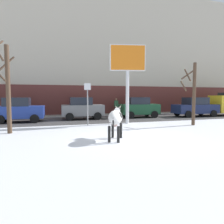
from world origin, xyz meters
name	(u,v)px	position (x,y,z in m)	size (l,w,h in m)	color
ground_plane	(133,138)	(0.00, 0.00, 0.00)	(120.00, 120.00, 0.00)	white
road_strip	(96,119)	(0.00, 7.98, 0.00)	(60.00, 5.60, 0.01)	#423F3F
building_facade	(83,55)	(0.00, 14.23, 6.48)	(44.00, 6.10, 13.00)	#BCB29E
cow_holstein	(116,118)	(-0.88, -0.12, 1.00)	(1.20, 1.88, 1.54)	silver
billboard	(128,63)	(1.62, 4.84, 4.31)	(2.50, 0.75, 5.56)	silver
car_blue_hatchback	(19,110)	(-5.92, 7.88, 0.93)	(3.57, 2.04, 1.86)	#233D9E
car_grey_hatchback	(82,108)	(-1.07, 8.47, 0.93)	(3.57, 2.04, 1.86)	slate
car_darkgreen_hatchback	(139,107)	(4.16, 8.41, 0.93)	(3.57, 2.04, 1.86)	#194C2D
car_navy_sedan	(195,107)	(9.69, 7.58, 0.91)	(4.27, 2.12, 1.84)	#19234C
pedestrian_near_billboard	(22,108)	(-6.00, 10.63, 0.88)	(0.36, 0.24, 1.73)	#282833
pedestrian_by_cars	(116,107)	(2.69, 10.63, 0.88)	(0.36, 0.24, 1.73)	#282833
bare_tree_left_lot	(193,92)	(5.53, 2.80, 2.27)	(1.50, 1.38, 4.19)	#4C3828
bare_tree_right_lot	(6,84)	(-5.82, 3.06, 2.58)	(1.23, 1.79, 4.98)	#4C3828
street_sign	(88,101)	(-1.26, 4.80, 1.67)	(0.44, 0.08, 2.82)	gray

